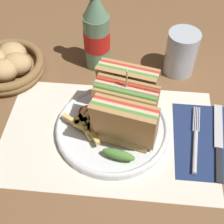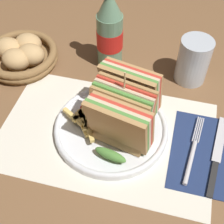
{
  "view_description": "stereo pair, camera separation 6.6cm",
  "coord_description": "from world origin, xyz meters",
  "px_view_note": "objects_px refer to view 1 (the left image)",
  "views": [
    {
      "loc": [
        0.04,
        -0.4,
        0.55
      ],
      "look_at": [
        -0.0,
        0.02,
        0.04
      ],
      "focal_mm": 50.0,
      "sensor_mm": 36.0,
      "label": 1
    },
    {
      "loc": [
        0.1,
        -0.39,
        0.55
      ],
      "look_at": [
        -0.0,
        0.02,
        0.04
      ],
      "focal_mm": 50.0,
      "sensor_mm": 36.0,
      "label": 2
    }
  ],
  "objects_px": {
    "plate_main": "(111,128)",
    "bread_basket": "(7,65)",
    "knife": "(219,141)",
    "glass_near": "(181,53)",
    "coke_bottle_near": "(97,32)",
    "club_sandwich": "(126,108)",
    "fork": "(195,144)"
  },
  "relations": [
    {
      "from": "plate_main",
      "to": "bread_basket",
      "type": "relative_size",
      "value": 1.3
    },
    {
      "from": "plate_main",
      "to": "knife",
      "type": "xyz_separation_m",
      "value": [
        0.23,
        -0.01,
        -0.0
      ]
    },
    {
      "from": "glass_near",
      "to": "coke_bottle_near",
      "type": "bearing_deg",
      "value": 178.25
    },
    {
      "from": "club_sandwich",
      "to": "fork",
      "type": "bearing_deg",
      "value": -10.15
    },
    {
      "from": "club_sandwich",
      "to": "glass_near",
      "type": "height_order",
      "value": "club_sandwich"
    },
    {
      "from": "club_sandwich",
      "to": "glass_near",
      "type": "xyz_separation_m",
      "value": [
        0.12,
        0.21,
        -0.02
      ]
    },
    {
      "from": "bread_basket",
      "to": "plate_main",
      "type": "bearing_deg",
      "value": -29.7
    },
    {
      "from": "fork",
      "to": "bread_basket",
      "type": "height_order",
      "value": "bread_basket"
    },
    {
      "from": "plate_main",
      "to": "fork",
      "type": "height_order",
      "value": "plate_main"
    },
    {
      "from": "coke_bottle_near",
      "to": "bread_basket",
      "type": "relative_size",
      "value": 1.2
    },
    {
      "from": "knife",
      "to": "plate_main",
      "type": "bearing_deg",
      "value": -176.34
    },
    {
      "from": "knife",
      "to": "bread_basket",
      "type": "relative_size",
      "value": 1.06
    },
    {
      "from": "fork",
      "to": "glass_near",
      "type": "relative_size",
      "value": 1.53
    },
    {
      "from": "club_sandwich",
      "to": "coke_bottle_near",
      "type": "height_order",
      "value": "coke_bottle_near"
    },
    {
      "from": "coke_bottle_near",
      "to": "knife",
      "type": "bearing_deg",
      "value": -38.43
    },
    {
      "from": "club_sandwich",
      "to": "knife",
      "type": "distance_m",
      "value": 0.21
    },
    {
      "from": "bread_basket",
      "to": "knife",
      "type": "bearing_deg",
      "value": -18.37
    },
    {
      "from": "fork",
      "to": "knife",
      "type": "bearing_deg",
      "value": 22.05
    },
    {
      "from": "plate_main",
      "to": "club_sandwich",
      "type": "bearing_deg",
      "value": 5.24
    },
    {
      "from": "plate_main",
      "to": "fork",
      "type": "distance_m",
      "value": 0.18
    },
    {
      "from": "club_sandwich",
      "to": "knife",
      "type": "relative_size",
      "value": 1.02
    },
    {
      "from": "knife",
      "to": "bread_basket",
      "type": "xyz_separation_m",
      "value": [
        -0.51,
        0.17,
        0.02
      ]
    },
    {
      "from": "fork",
      "to": "knife",
      "type": "relative_size",
      "value": 0.87
    },
    {
      "from": "plate_main",
      "to": "glass_near",
      "type": "height_order",
      "value": "glass_near"
    },
    {
      "from": "club_sandwich",
      "to": "glass_near",
      "type": "bearing_deg",
      "value": 59.38
    },
    {
      "from": "plate_main",
      "to": "glass_near",
      "type": "bearing_deg",
      "value": 54.14
    },
    {
      "from": "plate_main",
      "to": "club_sandwich",
      "type": "relative_size",
      "value": 1.2
    },
    {
      "from": "plate_main",
      "to": "coke_bottle_near",
      "type": "height_order",
      "value": "coke_bottle_near"
    },
    {
      "from": "knife",
      "to": "coke_bottle_near",
      "type": "height_order",
      "value": "coke_bottle_near"
    },
    {
      "from": "fork",
      "to": "plate_main",
      "type": "bearing_deg",
      "value": 178.45
    },
    {
      "from": "knife",
      "to": "coke_bottle_near",
      "type": "bearing_deg",
      "value": 147.71
    },
    {
      "from": "plate_main",
      "to": "glass_near",
      "type": "xyz_separation_m",
      "value": [
        0.15,
        0.21,
        0.05
      ]
    }
  ]
}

